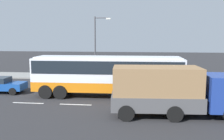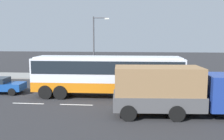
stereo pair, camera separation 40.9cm
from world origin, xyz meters
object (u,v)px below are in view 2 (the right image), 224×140
object	(u,v)px
coach_bus	(108,72)
street_lamp	(95,43)
cargo_truck	(174,89)
pedestrian_at_crossing	(169,70)
pedestrian_near_curb	(115,69)

from	to	relation	value
coach_bus	street_lamp	bearing A→B (deg)	104.95
cargo_truck	pedestrian_at_crossing	world-z (taller)	cargo_truck
cargo_truck	pedestrian_at_crossing	xyz separation A→B (m)	(1.38, 13.44, -0.53)
coach_bus	cargo_truck	world-z (taller)	coach_bus
pedestrian_at_crossing	street_lamp	world-z (taller)	street_lamp
cargo_truck	pedestrian_at_crossing	bearing A→B (deg)	80.17
coach_bus	cargo_truck	size ratio (longest dim) A/B	1.53
pedestrian_at_crossing	street_lamp	distance (m)	8.97
pedestrian_near_curb	street_lamp	xyz separation A→B (m)	(-2.16, -1.45, 3.10)
coach_bus	pedestrian_near_curb	xyz separation A→B (m)	(-0.17, 9.46, -0.99)
cargo_truck	street_lamp	distance (m)	14.52
coach_bus	cargo_truck	xyz separation A→B (m)	(4.66, -4.46, -0.40)
cargo_truck	pedestrian_near_curb	bearing A→B (deg)	105.20
pedestrian_near_curb	pedestrian_at_crossing	size ratio (longest dim) A/B	0.95
pedestrian_at_crossing	street_lamp	bearing A→B (deg)	-152.85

